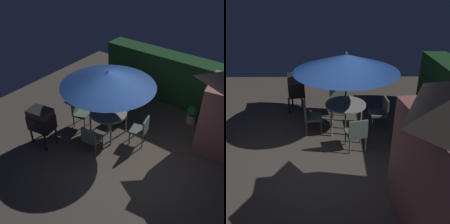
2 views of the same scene
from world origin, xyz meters
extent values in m
plane|color=brown|center=(0.00, 0.00, 0.00)|extent=(11.00, 11.00, 0.00)
cylinder|color=#B2ADA3|center=(-0.92, 0.46, 0.77)|extent=(1.12, 1.12, 0.04)
cylinder|color=gray|center=(-1.32, 0.06, 0.37)|extent=(0.05, 0.05, 0.75)
cylinder|color=gray|center=(-0.53, 0.06, 0.37)|extent=(0.05, 0.05, 0.75)
cylinder|color=gray|center=(-1.32, 0.85, 0.37)|extent=(0.05, 0.05, 0.75)
cylinder|color=gray|center=(-0.53, 0.85, 0.37)|extent=(0.05, 0.05, 0.75)
cylinder|color=#4C4C51|center=(-0.92, 0.46, 1.08)|extent=(0.04, 0.04, 2.15)
cone|color=navy|center=(-0.92, 0.46, 1.94)|extent=(2.74, 2.74, 0.43)
sphere|color=#4C4C51|center=(-0.92, 0.46, 2.18)|extent=(0.06, 0.06, 0.06)
cube|color=black|center=(-2.16, -1.08, 0.78)|extent=(0.78, 0.62, 0.45)
cube|color=#2B2B2E|center=(-2.16, -1.08, 1.10)|extent=(0.74, 0.59, 0.20)
cylinder|color=#262628|center=(-2.47, -1.29, 0.28)|extent=(0.06, 0.06, 0.55)
cylinder|color=#262628|center=(-1.85, -1.29, 0.28)|extent=(0.06, 0.06, 0.55)
cylinder|color=#262628|center=(-2.47, -0.87, 0.28)|extent=(0.06, 0.06, 0.55)
cylinder|color=#262628|center=(-1.85, -0.87, 0.28)|extent=(0.06, 0.06, 0.55)
cube|color=slate|center=(0.05, 0.67, 0.45)|extent=(0.55, 0.55, 0.06)
cube|color=slate|center=(0.25, 0.71, 0.68)|extent=(0.15, 0.46, 0.45)
cylinder|color=#516155|center=(0.28, 0.51, 0.23)|extent=(0.04, 0.04, 0.45)
cylinder|color=#516155|center=(0.20, 0.90, 0.23)|extent=(0.04, 0.04, 0.45)
cylinder|color=#516155|center=(-0.11, 0.43, 0.23)|extent=(0.04, 0.04, 0.45)
cylinder|color=#516155|center=(-0.19, 0.82, 0.23)|extent=(0.04, 0.04, 0.45)
cube|color=slate|center=(-1.00, 1.39, 0.45)|extent=(0.50, 0.50, 0.06)
cube|color=slate|center=(-1.02, 1.60, 0.68)|extent=(0.46, 0.09, 0.45)
cylinder|color=#516155|center=(-0.82, 1.60, 0.23)|extent=(0.04, 0.04, 0.45)
cylinder|color=#516155|center=(-1.22, 1.57, 0.23)|extent=(0.04, 0.04, 0.45)
cylinder|color=#516155|center=(-0.79, 1.20, 0.23)|extent=(0.04, 0.04, 0.45)
cylinder|color=#516155|center=(-1.19, 1.17, 0.23)|extent=(0.04, 0.04, 0.45)
cube|color=slate|center=(-1.86, 0.26, 0.45)|extent=(0.54, 0.54, 0.06)
cube|color=slate|center=(-2.06, 0.22, 0.68)|extent=(0.14, 0.46, 0.45)
cylinder|color=#516155|center=(-2.09, 0.42, 0.23)|extent=(0.04, 0.04, 0.45)
cylinder|color=#516155|center=(-2.01, 0.03, 0.23)|extent=(0.04, 0.04, 0.45)
cylinder|color=#516155|center=(-1.70, 0.50, 0.23)|extent=(0.04, 0.04, 0.45)
cylinder|color=#516155|center=(-1.62, 0.11, 0.23)|extent=(0.04, 0.04, 0.45)
cube|color=slate|center=(-0.78, -0.44, 0.45)|extent=(0.53, 0.53, 0.06)
cube|color=slate|center=(-0.75, -0.65, 0.68)|extent=(0.46, 0.12, 0.45)
cylinder|color=#516155|center=(-0.95, -0.67, 0.23)|extent=(0.04, 0.04, 0.45)
cylinder|color=#516155|center=(-0.55, -0.61, 0.23)|extent=(0.04, 0.04, 0.45)
cylinder|color=#516155|center=(-1.01, -0.28, 0.23)|extent=(0.04, 0.04, 0.45)
cylinder|color=#516155|center=(-0.62, -0.22, 0.23)|extent=(0.04, 0.04, 0.45)
cylinder|color=silver|center=(0.91, 2.57, 0.14)|extent=(0.30, 0.30, 0.29)
sphere|color=#2D6B33|center=(0.91, 2.57, 0.44)|extent=(0.36, 0.36, 0.36)
camera|label=1|loc=(3.26, -4.81, 5.46)|focal=43.56mm
camera|label=2|loc=(5.15, 0.17, 3.65)|focal=39.25mm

